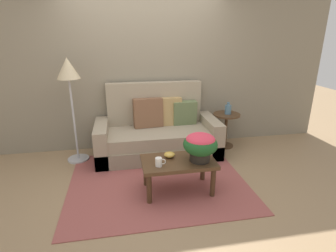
# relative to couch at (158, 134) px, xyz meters

# --- Properties ---
(ground_plane) EXTENTS (14.00, 14.00, 0.00)m
(ground_plane) POSITION_rel_couch_xyz_m (-0.14, -0.90, -0.34)
(ground_plane) COLOR #997A56
(wall_back) EXTENTS (6.40, 0.12, 2.94)m
(wall_back) POSITION_rel_couch_xyz_m (-0.14, 0.45, 1.13)
(wall_back) COLOR gray
(wall_back) RESTS_ON ground
(area_rug) EXTENTS (2.30, 1.90, 0.01)m
(area_rug) POSITION_rel_couch_xyz_m (-0.14, -0.89, -0.34)
(area_rug) COLOR #994C47
(area_rug) RESTS_ON ground
(couch) EXTENTS (1.93, 0.86, 1.13)m
(couch) POSITION_rel_couch_xyz_m (0.00, 0.00, 0.00)
(couch) COLOR gray
(couch) RESTS_ON ground
(coffee_table) EXTENTS (0.89, 0.52, 0.43)m
(coffee_table) POSITION_rel_couch_xyz_m (0.08, -1.16, 0.01)
(coffee_table) COLOR #442D1B
(coffee_table) RESTS_ON ground
(side_table) EXTENTS (0.45, 0.45, 0.59)m
(side_table) POSITION_rel_couch_xyz_m (1.19, 0.07, 0.07)
(side_table) COLOR #4C331E
(side_table) RESTS_ON ground
(floor_lamp) EXTENTS (0.33, 0.33, 1.57)m
(floor_lamp) POSITION_rel_couch_xyz_m (-1.26, -0.03, 0.93)
(floor_lamp) COLOR #B2B2B7
(floor_lamp) RESTS_ON ground
(potted_plant) EXTENTS (0.41, 0.41, 0.34)m
(potted_plant) POSITION_rel_couch_xyz_m (0.33, -1.22, 0.29)
(potted_plant) COLOR black
(potted_plant) RESTS_ON coffee_table
(coffee_mug) EXTENTS (0.12, 0.08, 0.10)m
(coffee_mug) POSITION_rel_couch_xyz_m (-0.17, -1.27, 0.13)
(coffee_mug) COLOR white
(coffee_mug) RESTS_ON coffee_table
(snack_bowl) EXTENTS (0.13, 0.13, 0.07)m
(snack_bowl) POSITION_rel_couch_xyz_m (-0.01, -1.06, 0.12)
(snack_bowl) COLOR gold
(snack_bowl) RESTS_ON coffee_table
(table_vase) EXTENTS (0.11, 0.11, 0.20)m
(table_vase) POSITION_rel_couch_xyz_m (1.21, 0.06, 0.33)
(table_vase) COLOR slate
(table_vase) RESTS_ON side_table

